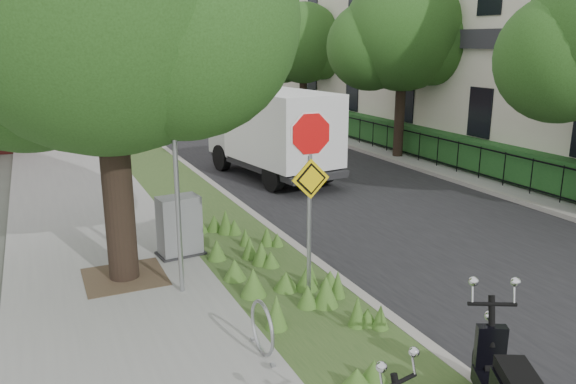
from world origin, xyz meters
name	(u,v)px	position (x,y,z in m)	size (l,w,h in m)	color
ground	(400,305)	(0.00, 0.00, 0.00)	(120.00, 120.00, 0.00)	#4C5147
sidewalk_near	(77,189)	(-4.25, 10.00, 0.06)	(3.50, 60.00, 0.12)	gray
verge	(170,180)	(-1.50, 10.00, 0.06)	(2.00, 60.00, 0.12)	#314F21
kerb_near	(202,177)	(-0.50, 10.00, 0.07)	(0.20, 60.00, 0.13)	#9E9991
road	(301,168)	(3.00, 10.00, 0.01)	(7.00, 60.00, 0.01)	black
kerb_far	(386,158)	(6.50, 10.00, 0.07)	(0.20, 60.00, 0.13)	#9E9991
footpath_far	(423,155)	(8.20, 10.00, 0.06)	(3.20, 60.00, 0.12)	gray
street_tree_main	(97,3)	(-4.08, 2.86, 4.80)	(6.21, 5.54, 7.66)	black
bare_post	(176,176)	(-3.20, 1.80, 2.12)	(0.08, 0.08, 4.00)	#A5A8AD
bike_hoop	(262,328)	(-2.70, -0.60, 0.50)	(0.06, 0.78, 0.77)	#A5A8AD
sign_assembly	(310,169)	(-1.40, 0.58, 2.33)	(0.94, 0.08, 3.22)	#A5A8AD
fence_far	(403,141)	(7.20, 10.00, 0.67)	(0.04, 24.00, 1.00)	black
hedge_far	(418,139)	(7.90, 10.00, 0.67)	(1.00, 24.00, 1.10)	#19481E
terrace_houses	(499,43)	(11.49, 10.00, 4.16)	(7.40, 26.40, 8.20)	beige
far_tree_b	(401,37)	(6.94, 10.05, 4.37)	(4.83, 4.31, 6.56)	black
far_tree_c	(302,47)	(6.94, 18.04, 3.95)	(4.37, 3.89, 5.93)	black
box_truck	(274,130)	(1.64, 9.12, 1.54)	(2.79, 5.46, 2.36)	#262628
utility_cabinet	(179,227)	(-2.80, 3.50, 0.69)	(0.95, 0.69, 1.19)	#262628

